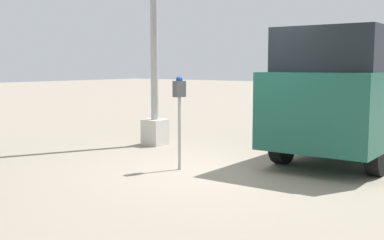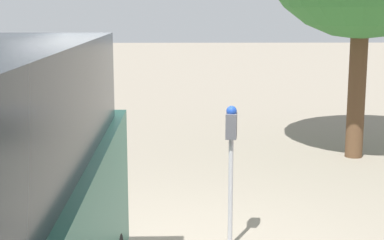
{
  "view_description": "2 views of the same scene",
  "coord_description": "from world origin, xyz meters",
  "px_view_note": "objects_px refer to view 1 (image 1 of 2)",
  "views": [
    {
      "loc": [
        -6.5,
        -4.23,
        1.7
      ],
      "look_at": [
        -0.98,
        -0.09,
        0.91
      ],
      "focal_mm": 45.0,
      "sensor_mm": 36.0,
      "label": 1
    },
    {
      "loc": [
        5.51,
        0.07,
        2.5
      ],
      "look_at": [
        -0.66,
        0.19,
        1.34
      ],
      "focal_mm": 55.0,
      "sensor_mm": 36.0,
      "label": 2
    }
  ],
  "objects_px": {
    "parking_meter_near": "(179,101)",
    "parking_meter_far": "(313,89)",
    "parked_van": "(356,90)",
    "fire_hydrant": "(323,115)",
    "lamp_post": "(154,60)"
  },
  "relations": [
    {
      "from": "parked_van",
      "to": "fire_hydrant",
      "type": "bearing_deg",
      "value": 29.6
    },
    {
      "from": "parking_meter_near",
      "to": "fire_hydrant",
      "type": "relative_size",
      "value": 1.99
    },
    {
      "from": "parked_van",
      "to": "fire_hydrant",
      "type": "relative_size",
      "value": 6.05
    },
    {
      "from": "lamp_post",
      "to": "fire_hydrant",
      "type": "xyz_separation_m",
      "value": [
        4.52,
        -1.96,
        -1.42
      ]
    },
    {
      "from": "parking_meter_near",
      "to": "lamp_post",
      "type": "xyz_separation_m",
      "value": [
        1.64,
        1.97,
        0.68
      ]
    },
    {
      "from": "parking_meter_far",
      "to": "fire_hydrant",
      "type": "bearing_deg",
      "value": 13.7
    },
    {
      "from": "parking_meter_near",
      "to": "fire_hydrant",
      "type": "height_order",
      "value": "parking_meter_near"
    },
    {
      "from": "parking_meter_far",
      "to": "parked_van",
      "type": "relative_size",
      "value": 0.32
    },
    {
      "from": "parked_van",
      "to": "fire_hydrant",
      "type": "xyz_separation_m",
      "value": [
        3.27,
        1.91,
        -0.86
      ]
    },
    {
      "from": "parking_meter_near",
      "to": "parking_meter_far",
      "type": "bearing_deg",
      "value": 6.77
    },
    {
      "from": "parking_meter_near",
      "to": "lamp_post",
      "type": "distance_m",
      "value": 2.65
    },
    {
      "from": "parking_meter_far",
      "to": "parked_van",
      "type": "bearing_deg",
      "value": -134.1
    },
    {
      "from": "parking_meter_far",
      "to": "fire_hydrant",
      "type": "xyz_separation_m",
      "value": [
        0.96,
        0.1,
        -0.73
      ]
    },
    {
      "from": "parking_meter_near",
      "to": "parked_van",
      "type": "relative_size",
      "value": 0.33
    },
    {
      "from": "parking_meter_near",
      "to": "fire_hydrant",
      "type": "bearing_deg",
      "value": 7.86
    }
  ]
}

